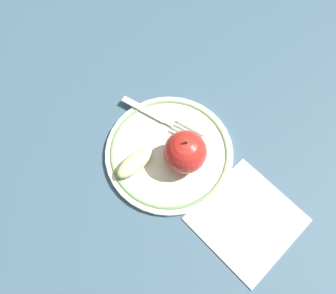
# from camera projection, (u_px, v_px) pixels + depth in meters

# --- Properties ---
(ground_plane) EXTENTS (2.00, 2.00, 0.00)m
(ground_plane) POSITION_uv_depth(u_px,v_px,m) (171.00, 157.00, 0.60)
(ground_plane) COLOR #3A5669
(plate) EXTENTS (0.23, 0.23, 0.01)m
(plate) POSITION_uv_depth(u_px,v_px,m) (168.00, 153.00, 0.60)
(plate) COLOR silver
(plate) RESTS_ON ground_plane
(apple_red_whole) EXTENTS (0.07, 0.07, 0.08)m
(apple_red_whole) POSITION_uv_depth(u_px,v_px,m) (185.00, 152.00, 0.55)
(apple_red_whole) COLOR red
(apple_red_whole) RESTS_ON plate
(apple_slice_front) EXTENTS (0.08, 0.05, 0.02)m
(apple_slice_front) POSITION_uv_depth(u_px,v_px,m) (135.00, 162.00, 0.57)
(apple_slice_front) COLOR beige
(apple_slice_front) RESTS_ON plate
(fork) EXTENTS (0.09, 0.17, 0.00)m
(fork) POSITION_uv_depth(u_px,v_px,m) (159.00, 118.00, 0.62)
(fork) COLOR silver
(fork) RESTS_ON plate
(napkin_folded) EXTENTS (0.18, 0.18, 0.01)m
(napkin_folded) POSITION_uv_depth(u_px,v_px,m) (247.00, 219.00, 0.56)
(napkin_folded) COLOR silver
(napkin_folded) RESTS_ON ground_plane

